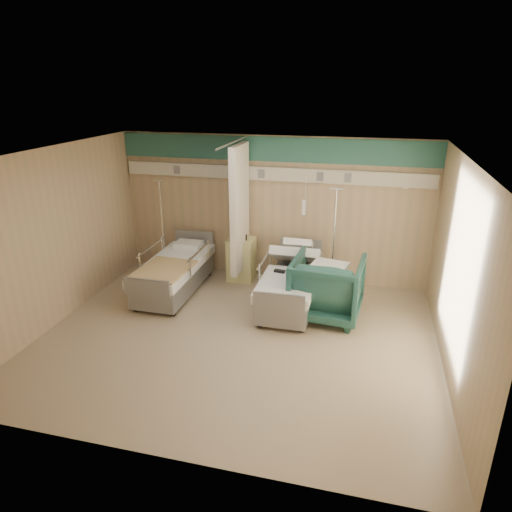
{
  "coord_description": "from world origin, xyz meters",
  "views": [
    {
      "loc": [
        1.78,
        -5.89,
        3.72
      ],
      "look_at": [
        0.15,
        0.6,
        1.15
      ],
      "focal_mm": 32.0,
      "sensor_mm": 36.0,
      "label": 1
    }
  ],
  "objects_px": {
    "bedside_cabinet": "(241,259)",
    "bed_right": "(291,289)",
    "iv_stand_right": "(331,271)",
    "iv_stand_left": "(165,257)",
    "visitor_armchair": "(327,287)",
    "bed_left": "(174,277)"
  },
  "relations": [
    {
      "from": "bed_right",
      "to": "bedside_cabinet",
      "type": "relative_size",
      "value": 2.54
    },
    {
      "from": "visitor_armchair",
      "to": "iv_stand_left",
      "type": "height_order",
      "value": "iv_stand_left"
    },
    {
      "from": "bedside_cabinet",
      "to": "bed_right",
      "type": "bearing_deg",
      "value": -38.05
    },
    {
      "from": "bed_left",
      "to": "iv_stand_right",
      "type": "xyz_separation_m",
      "value": [
        2.84,
        0.75,
        0.09
      ]
    },
    {
      "from": "bed_left",
      "to": "iv_stand_left",
      "type": "relative_size",
      "value": 1.1
    },
    {
      "from": "iv_stand_right",
      "to": "iv_stand_left",
      "type": "relative_size",
      "value": 1.01
    },
    {
      "from": "visitor_armchair",
      "to": "iv_stand_right",
      "type": "relative_size",
      "value": 0.58
    },
    {
      "from": "bed_right",
      "to": "bed_left",
      "type": "distance_m",
      "value": 2.2
    },
    {
      "from": "bedside_cabinet",
      "to": "iv_stand_right",
      "type": "bearing_deg",
      "value": -4.73
    },
    {
      "from": "bed_right",
      "to": "iv_stand_left",
      "type": "height_order",
      "value": "iv_stand_left"
    },
    {
      "from": "iv_stand_right",
      "to": "bed_right",
      "type": "bearing_deg",
      "value": -130.36
    },
    {
      "from": "bed_left",
      "to": "iv_stand_right",
      "type": "distance_m",
      "value": 2.94
    },
    {
      "from": "bed_left",
      "to": "visitor_armchair",
      "type": "height_order",
      "value": "visitor_armchair"
    },
    {
      "from": "bedside_cabinet",
      "to": "iv_stand_left",
      "type": "height_order",
      "value": "iv_stand_left"
    },
    {
      "from": "bed_left",
      "to": "bedside_cabinet",
      "type": "bearing_deg",
      "value": 40.6
    },
    {
      "from": "visitor_armchair",
      "to": "bedside_cabinet",
      "type": "bearing_deg",
      "value": -27.37
    },
    {
      "from": "visitor_armchair",
      "to": "iv_stand_right",
      "type": "height_order",
      "value": "iv_stand_right"
    },
    {
      "from": "bed_left",
      "to": "visitor_armchair",
      "type": "relative_size",
      "value": 1.87
    },
    {
      "from": "visitor_armchair",
      "to": "iv_stand_right",
      "type": "distance_m",
      "value": 0.99
    },
    {
      "from": "bedside_cabinet",
      "to": "iv_stand_left",
      "type": "relative_size",
      "value": 0.43
    },
    {
      "from": "iv_stand_right",
      "to": "iv_stand_left",
      "type": "height_order",
      "value": "iv_stand_right"
    },
    {
      "from": "bed_right",
      "to": "bed_left",
      "type": "bearing_deg",
      "value": 180.0
    }
  ]
}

